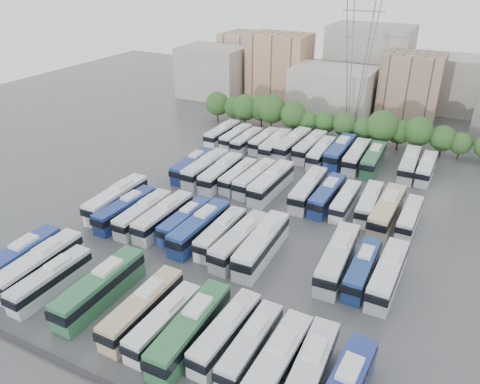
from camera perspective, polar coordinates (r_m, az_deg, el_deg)
The scene contains 53 objects.
ground at distance 71.68m, azimuth 1.26°, elevation -4.20°, with size 220.00×220.00×0.00m, color #424447.
parapet at distance 50.54m, azimuth -16.55°, elevation -21.27°, with size 56.00×0.50×0.50m, color #2D2D30.
tree_line at distance 106.71m, azimuth 10.05°, elevation 8.73°, with size 65.11×8.08×8.58m.
city_buildings at distance 134.87m, azimuth 12.15°, elevation 13.85°, with size 102.00×35.00×20.00m.
electricity_pylon at distance 109.72m, azimuth 14.34°, elevation 16.49°, with size 9.00×6.91×33.83m.
bus_r0_s0 at distance 66.98m, azimuth -25.58°, elevation -7.57°, with size 3.44×13.45×4.19m.
bus_r0_s1 at distance 65.13m, azimuth -23.23°, elevation -8.13°, with size 3.15×13.04×4.07m.
bus_r0_s2 at distance 62.24m, azimuth -22.06°, elevation -9.87°, with size 2.79×11.72×3.66m.
bus_r0_s4 at distance 58.55m, azimuth -16.66°, elevation -11.08°, with size 2.96×13.50×4.24m.
bus_r0_s6 at distance 54.77m, azimuth -11.76°, elevation -13.66°, with size 2.82×12.47×3.90m.
bus_r0_s7 at distance 52.93m, azimuth -9.22°, elevation -15.35°, with size 2.77×11.31×3.53m.
bus_r0_s8 at distance 51.31m, azimuth -6.05°, elevation -16.28°, with size 3.14×13.25×4.14m.
bus_r0_s9 at distance 51.13m, azimuth -1.72°, elevation -16.70°, with size 2.98×11.63×3.62m.
bus_r0_s10 at distance 49.90m, azimuth 1.31°, elevation -18.13°, with size 2.54×11.22×3.51m.
bus_r0_s11 at distance 47.75m, azimuth 4.36°, elevation -20.37°, with size 3.13×13.06×4.08m.
bus_r0_s12 at distance 47.53m, azimuth 8.42°, elevation -21.08°, with size 3.26×12.65×3.94m.
bus_r1_s0 at distance 77.79m, azimuth -14.80°, elevation -0.79°, with size 3.16×13.25×4.14m.
bus_r1_s1 at distance 74.61m, azimuth -13.78°, elevation -2.06°, with size 3.25×12.17×3.78m.
bus_r1_s2 at distance 72.86m, azimuth -11.69°, elevation -2.59°, with size 2.71×11.95×3.74m.
bus_r1_s3 at distance 71.42m, azimuth -9.30°, elevation -2.93°, with size 2.90×12.45×3.89m.
bus_r1_s4 at distance 70.23m, azimuth -6.76°, elevation -3.49°, with size 2.64×11.17×3.49m.
bus_r1_s5 at distance 67.86m, azimuth -4.91°, elevation -4.28°, with size 3.23×13.02×4.06m.
bus_r1_s6 at distance 66.71m, azimuth -2.35°, elevation -5.01°, with size 2.56×11.57×3.63m.
bus_r1_s7 at distance 64.66m, azimuth 0.01°, elevation -5.93°, with size 3.33×12.85×4.00m.
bus_r1_s8 at distance 63.67m, azimuth 2.69°, elevation -6.39°, with size 3.35×13.70×4.27m.
bus_r1_s11 at distance 62.34m, azimuth 11.83°, elevation -7.86°, with size 3.55×13.55×4.21m.
bus_r1_s12 at distance 61.69m, azimuth 14.69°, elevation -8.99°, with size 2.59×11.44×3.58m.
bus_r1_s13 at distance 61.28m, azimuth 17.58°, elevation -9.50°, with size 2.97×12.62×3.94m.
bus_r2_s1 at distance 88.23m, azimuth -5.82°, elevation 3.27°, with size 2.98×12.12×3.78m.
bus_r2_s2 at distance 86.63m, azimuth -4.20°, elevation 2.97°, with size 3.03×12.92×4.04m.
bus_r2_s3 at distance 84.49m, azimuth -2.33°, elevation 2.36°, with size 3.11×12.78×3.99m.
bus_r2_s4 at distance 83.96m, azimuth -0.20°, elevation 2.02°, with size 2.52×11.03×3.45m.
bus_r2_s5 at distance 82.62m, azimuth 1.85°, elevation 1.71°, with size 3.19×12.25×3.81m.
bus_r2_s6 at distance 80.74m, azimuth 3.84°, elevation 1.18°, with size 3.32×13.45×4.19m.
bus_r2_s8 at distance 79.19m, azimuth 8.31°, elevation 0.35°, with size 3.19×13.04×4.07m.
bus_r2_s9 at distance 78.10m, azimuth 10.58°, elevation -0.34°, with size 2.93×12.18×3.80m.
bus_r2_s10 at distance 77.23m, azimuth 12.74°, elevation -1.04°, with size 2.41×10.98×3.44m.
bus_r2_s11 at distance 77.25m, azimuth 15.46°, elevation -1.29°, with size 3.03×11.71×3.64m.
bus_r2_s12 at distance 75.13m, azimuth 17.48°, elevation -2.16°, with size 3.37×13.64×4.25m.
bus_r2_s13 at distance 75.22m, azimuth 19.96°, elevation -2.91°, with size 2.48×10.84×3.39m.
bus_r3_s0 at distance 104.26m, azimuth -2.17°, elevation 7.16°, with size 2.82×11.90×3.72m.
bus_r3_s1 at distance 102.57m, azimuth -0.48°, elevation 6.77°, with size 2.65×11.16×3.49m.
bus_r3_s2 at distance 100.34m, azimuth 0.84°, elevation 6.30°, with size 2.64×11.11×3.47m.
bus_r3_s3 at distance 100.63m, azimuth 2.93°, elevation 6.31°, with size 2.60×10.89×3.40m.
bus_r3_s4 at distance 97.90m, azimuth 4.34°, elevation 5.81°, with size 3.07×12.47×3.89m.
bus_r3_s5 at distance 98.07m, azimuth 6.42°, elevation 5.85°, with size 3.56×13.53×4.21m.
bus_r3_s6 at distance 97.48m, azimuth 8.53°, elevation 5.53°, with size 3.31×12.94×4.03m.
bus_r3_s7 at distance 94.96m, azimuth 9.87°, elevation 4.77°, with size 2.91×12.23×3.82m.
bus_r3_s8 at distance 95.73m, azimuth 12.09°, elevation 4.88°, with size 2.99×13.46×4.22m.
bus_r3_s9 at distance 94.47m, azimuth 14.00°, elevation 4.29°, with size 3.03×12.77×3.99m.
bus_r3_s10 at distance 94.08m, azimuth 15.95°, elevation 3.94°, with size 3.04×12.68×3.96m.
bus_r3_s12 at distance 93.67m, azimuth 19.94°, elevation 3.23°, with size 3.16×12.66×3.95m.
bus_r3_s13 at distance 93.48m, azimuth 21.77°, elevation 2.75°, with size 2.57×11.56×3.62m.
Camera 1 is at (26.46, -55.37, 37.03)m, focal length 35.00 mm.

